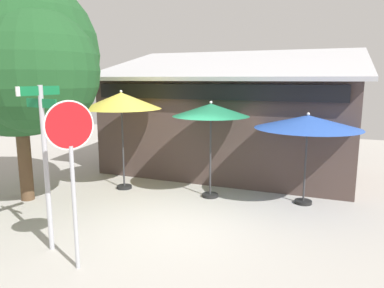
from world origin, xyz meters
TOP-DOWN VIEW (x-y plane):
  - ground_plane at (0.00, 0.00)m, footprint 28.00×28.00m
  - cafe_building at (-0.18, 5.14)m, footprint 8.48×4.94m
  - street_sign_post at (-1.67, -1.97)m, footprint 0.79×0.85m
  - stop_sign at (-0.75, -2.35)m, footprint 0.43×0.68m
  - patio_umbrella_mustard_left at (-2.46, 1.84)m, footprint 2.27×2.27m
  - patio_umbrella_forest_green_center at (0.15, 2.04)m, footprint 2.03×2.03m
  - patio_umbrella_royal_blue_right at (2.57, 2.42)m, footprint 2.63×2.63m
  - shade_tree at (-4.04, -0.09)m, footprint 4.61×4.11m

SIDE VIEW (x-z plane):
  - ground_plane at x=0.00m, z-range -0.10..0.00m
  - cafe_building at x=-0.18m, z-range -0.45..3.81m
  - street_sign_post at x=-1.67m, z-range 0.32..3.41m
  - stop_sign at x=-0.75m, z-range 0.58..3.44m
  - patio_umbrella_royal_blue_right at x=2.57m, z-range 0.93..3.30m
  - patio_umbrella_forest_green_center at x=0.15m, z-range 1.04..3.66m
  - patio_umbrella_mustard_left at x=-2.46m, z-range 1.12..3.99m
  - shade_tree at x=-4.04m, z-range 0.75..6.58m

